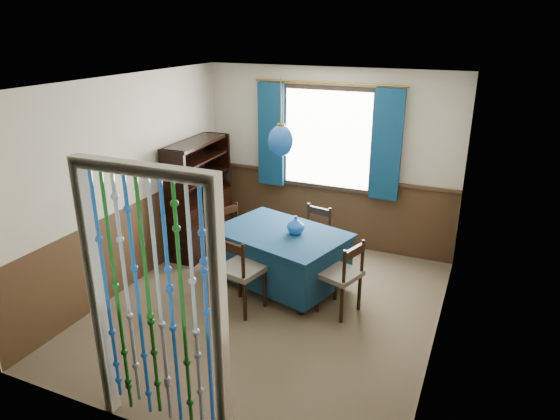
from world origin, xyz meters
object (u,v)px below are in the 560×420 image
at_px(dining_table, 281,255).
at_px(chair_left, 234,235).
at_px(chair_near, 240,271).
at_px(chair_right, 342,275).
at_px(chair_far, 313,236).
at_px(pendant_lamp, 281,141).
at_px(bowl_shelf, 194,178).
at_px(vase_table, 296,226).
at_px(vase_sideboard, 213,184).
at_px(sideboard, 200,211).

height_order(dining_table, chair_left, chair_left).
xyz_separation_m(chair_near, chair_right, (1.04, 0.40, -0.03)).
distance_m(chair_near, chair_far, 1.40).
bearing_deg(chair_far, chair_near, 85.85).
xyz_separation_m(dining_table, chair_right, (0.84, -0.28, 0.04)).
xyz_separation_m(chair_near, pendant_lamp, (0.20, 0.68, 1.33)).
relative_size(dining_table, pendant_lamp, 1.97).
relative_size(chair_right, bowl_shelf, 4.16).
height_order(dining_table, vase_table, vase_table).
xyz_separation_m(chair_left, chair_right, (1.63, -0.55, 0.02)).
height_order(chair_left, vase_sideboard, vase_sideboard).
distance_m(chair_near, sideboard, 1.80).
height_order(dining_table, sideboard, sideboard).
xyz_separation_m(chair_near, chair_far, (0.37, 1.35, -0.05)).
distance_m(vase_table, bowl_shelf, 1.67).
distance_m(chair_right, pendant_lamp, 1.62).
distance_m(dining_table, vase_table, 0.43).
xyz_separation_m(vase_table, bowl_shelf, (-1.61, 0.36, 0.28)).
xyz_separation_m(pendant_lamp, bowl_shelf, (-1.43, 0.39, -0.72)).
distance_m(dining_table, vase_sideboard, 1.74).
height_order(chair_near, sideboard, sideboard).
bearing_deg(chair_far, bowl_shelf, 20.85).
distance_m(pendant_lamp, bowl_shelf, 1.65).
bearing_deg(dining_table, chair_near, -90.59).
distance_m(sideboard, vase_table, 1.77).
bearing_deg(chair_right, chair_near, 128.94).
bearing_deg(chair_right, bowl_shelf, 91.41).
relative_size(chair_far, vase_table, 4.06).
distance_m(chair_right, vase_table, 0.82).
distance_m(chair_far, bowl_shelf, 1.76).
distance_m(pendant_lamp, vase_sideboard, 1.92).
height_order(chair_left, chair_right, chair_right).
bearing_deg(chair_near, vase_table, 74.83).
height_order(chair_far, vase_table, vase_table).
relative_size(chair_near, vase_sideboard, 5.13).
distance_m(chair_near, bowl_shelf, 1.75).
relative_size(dining_table, chair_far, 2.12).
bearing_deg(vase_sideboard, chair_near, -51.50).
xyz_separation_m(sideboard, vase_sideboard, (0.06, 0.30, 0.32)).
relative_size(pendant_lamp, vase_sideboard, 4.88).
relative_size(chair_left, sideboard, 0.52).
xyz_separation_m(chair_left, sideboard, (-0.70, 0.30, 0.12)).
xyz_separation_m(bowl_shelf, vase_sideboard, (0.00, 0.48, -0.22)).
bearing_deg(chair_left, bowl_shelf, -76.70).
height_order(bowl_shelf, vase_sideboard, bowl_shelf).
xyz_separation_m(chair_far, vase_table, (0.00, -0.63, 0.38)).
bearing_deg(chair_far, chair_left, 33.50).
bearing_deg(vase_sideboard, dining_table, -31.32).
height_order(dining_table, chair_near, chair_near).
relative_size(dining_table, sideboard, 1.10).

